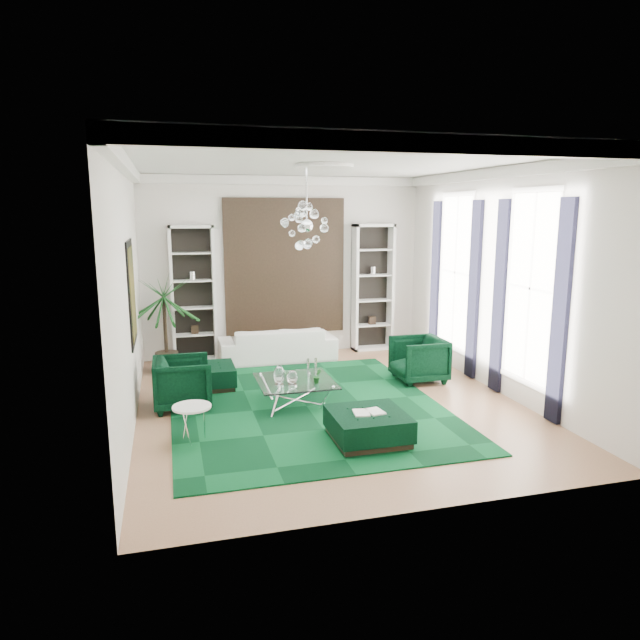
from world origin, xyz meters
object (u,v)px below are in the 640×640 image
object	(u,v)px
sofa	(277,344)
palm	(164,311)
armchair_left	(183,383)
side_table	(193,424)
ottoman_front	(368,427)
armchair_right	(419,359)
ottoman_side	(209,377)
coffee_table	(295,393)

from	to	relation	value
sofa	palm	distance (m)	2.41
armchair_left	side_table	size ratio (longest dim) A/B	1.72
ottoman_front	armchair_left	bearing A→B (deg)	139.58
armchair_left	armchair_right	bearing A→B (deg)	-85.12
sofa	ottoman_side	distance (m)	2.18
side_table	armchair_right	bearing A→B (deg)	23.68
coffee_table	palm	bearing A→B (deg)	128.61
armchair_right	side_table	bearing A→B (deg)	-66.32
armchair_right	palm	xyz separation A→B (m)	(-4.46, 1.78, 0.79)
sofa	armchair_right	world-z (taller)	armchair_right
armchair_right	side_table	size ratio (longest dim) A/B	1.72
armchair_left	armchair_right	distance (m)	4.24
sofa	coffee_table	size ratio (longest dim) A/B	2.00
ottoman_front	palm	bearing A→B (deg)	122.19
armchair_right	palm	bearing A→B (deg)	-111.75
sofa	armchair_left	bearing A→B (deg)	51.14
armchair_right	ottoman_side	xyz separation A→B (m)	(-3.76, 0.56, -0.21)
sofa	side_table	xyz separation A→B (m)	(-1.91, -3.93, -0.10)
palm	side_table	bearing A→B (deg)	-84.89
armchair_left	palm	size ratio (longest dim) A/B	0.37
armchair_left	ottoman_side	bearing A→B (deg)	-26.59
sofa	side_table	world-z (taller)	sofa
coffee_table	palm	world-z (taller)	palm
coffee_table	side_table	size ratio (longest dim) A/B	2.31
sofa	ottoman_side	xyz separation A→B (m)	(-1.53, -1.55, -0.15)
sofa	armchair_left	world-z (taller)	armchair_left
armchair_left	armchair_right	xyz separation A→B (m)	(4.22, 0.36, 0.00)
armchair_right	coffee_table	size ratio (longest dim) A/B	0.75
coffee_table	palm	xyz separation A→B (m)	(-1.99, 2.49, 0.99)
armchair_right	ottoman_side	world-z (taller)	armchair_right
side_table	armchair_left	bearing A→B (deg)	93.17
side_table	palm	xyz separation A→B (m)	(-0.32, 3.60, 0.95)
coffee_table	ottoman_side	size ratio (longest dim) A/B	1.33
armchair_right	palm	world-z (taller)	palm
sofa	armchair_right	distance (m)	3.07
armchair_left	ottoman_side	distance (m)	1.05
palm	coffee_table	bearing A→B (deg)	-51.39
ottoman_side	palm	distance (m)	1.73
side_table	sofa	bearing A→B (deg)	64.06
coffee_table	side_table	distance (m)	2.00
sofa	ottoman_front	bearing A→B (deg)	95.01
ottoman_side	armchair_left	bearing A→B (deg)	-116.59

